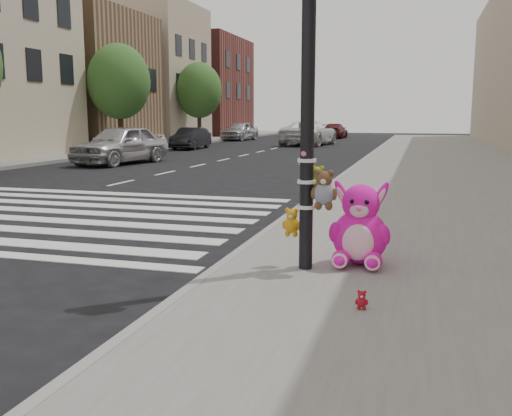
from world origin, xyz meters
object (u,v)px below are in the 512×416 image
at_px(pink_bunny, 360,230).
at_px(red_teddy, 362,300).
at_px(signal_pole, 310,130).
at_px(car_silver_far, 121,144).
at_px(car_white_near, 309,133).
at_px(car_dark_far, 191,138).

height_order(pink_bunny, red_teddy, pink_bunny).
height_order(signal_pole, red_teddy, signal_pole).
relative_size(pink_bunny, car_silver_far, 0.23).
height_order(car_silver_far, car_white_near, car_silver_far).
xyz_separation_m(pink_bunny, red_teddy, (0.20, -1.67, -0.34)).
xyz_separation_m(red_teddy, car_silver_far, (-11.21, 15.42, 0.56)).
height_order(pink_bunny, car_white_near, car_white_near).
bearing_deg(red_teddy, signal_pole, 113.75).
height_order(signal_pole, pink_bunny, signal_pole).
bearing_deg(signal_pole, car_dark_far, 115.56).
bearing_deg(car_silver_far, car_dark_far, 105.95).
height_order(red_teddy, car_white_near, car_white_near).
relative_size(signal_pole, car_dark_far, 1.06).
bearing_deg(pink_bunny, signal_pole, -147.74).
xyz_separation_m(car_silver_far, car_white_near, (4.57, 16.43, -0.00)).
distance_m(signal_pole, car_silver_far, 17.59).
bearing_deg(signal_pole, red_teddy, -59.41).
relative_size(pink_bunny, red_teddy, 5.67).
bearing_deg(pink_bunny, car_white_near, 101.81).
xyz_separation_m(pink_bunny, car_white_near, (-6.45, 30.19, 0.22)).
distance_m(signal_pole, red_teddy, 2.18).
relative_size(signal_pole, red_teddy, 21.44).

